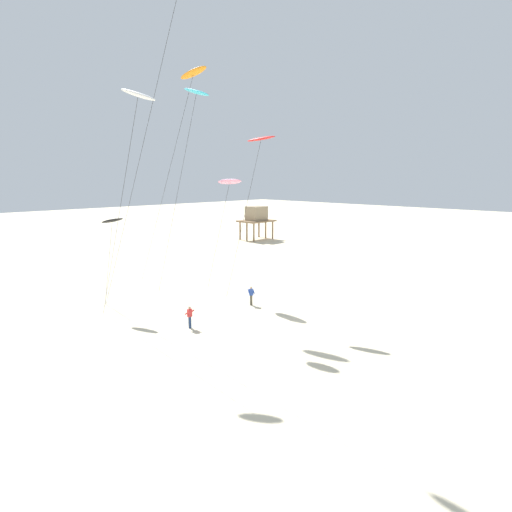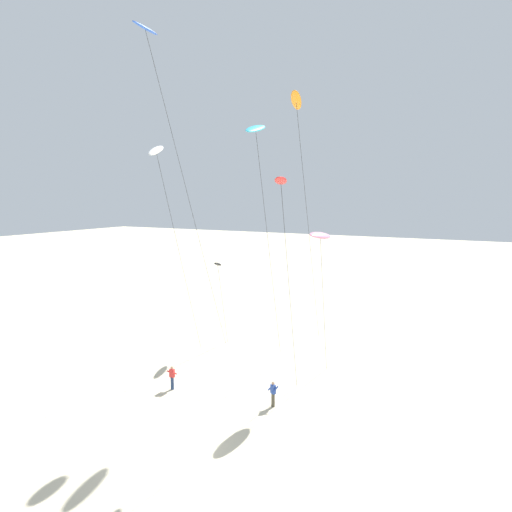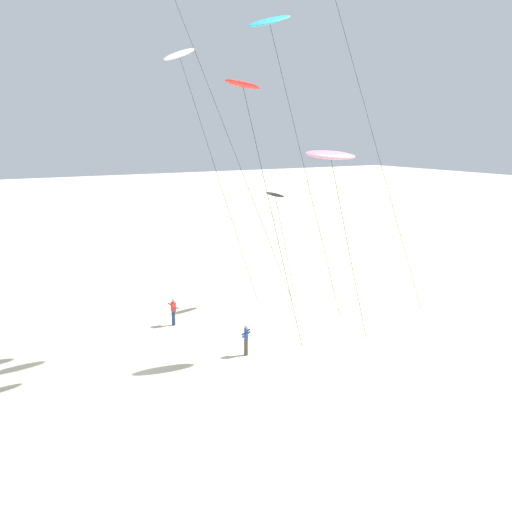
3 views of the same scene
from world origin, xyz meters
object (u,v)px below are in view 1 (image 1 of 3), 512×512
Objects in this scene: kite_pink at (229,182)px; kite_flyer_middle at (251,295)px; stilt_house at (256,216)px; kite_red at (261,140)px; kite_orange at (193,75)px; kite_flyer_nearest at (190,316)px; kite_black at (112,221)px; kite_white at (138,97)px; kite_cyan at (196,94)px.

kite_flyer_middle is (-1.43, -4.35, -9.71)m from kite_pink.
kite_pink reaches higher than stilt_house.
kite_red is 0.70× the size of kite_orange.
kite_flyer_nearest is 46.09m from stilt_house.
kite_flyer_middle is (7.25, 0.94, 0.00)m from kite_flyer_nearest.
kite_red is at bearing -134.33° from stilt_house.
kite_black is at bearing 100.15° from kite_flyer_nearest.
kite_white reaches higher than kite_pink.
stilt_house is (27.04, 23.64, -6.39)m from kite_pink.
kite_black is 10.75m from kite_flyer_nearest.
kite_flyer_nearest is (-6.12, -7.03, -18.91)m from kite_orange.
kite_cyan is 1.67× the size of kite_pink.
kite_flyer_nearest is (-8.68, -5.29, -9.71)m from kite_pink.
kite_black is 4.73× the size of kite_flyer_middle.
kite_white is 11.01m from kite_black.
kite_pink is at bearing 31.35° from kite_flyer_nearest.
kite_pink is 11.10m from kite_black.
kite_red is at bearing -46.53° from kite_cyan.
kite_red reaches higher than kite_black.
kite_flyer_middle is 0.28× the size of stilt_house.
kite_flyer_nearest is 7.31m from kite_flyer_middle.
kite_red is at bearing -36.30° from kite_flyer_middle.
kite_white reaches higher than kite_flyer_middle.
kite_cyan is at bearing -35.39° from kite_black.
kite_red is 15.32m from kite_flyer_nearest.
kite_cyan is at bearing 19.53° from kite_white.
kite_orange is at bearing 56.92° from kite_cyan.
kite_flyer_nearest is at bearing -131.01° from kite_orange.
kite_red reaches higher than stilt_house.
kite_white is at bearing -160.47° from kite_cyan.
kite_pink is at bearing 13.27° from kite_cyan.
kite_black reaches higher than stilt_house.
kite_cyan is 0.89× the size of kite_orange.
kite_flyer_nearest is (-4.31, -4.26, -16.76)m from kite_cyan.
kite_red is 13.93m from kite_black.
kite_cyan reaches higher than kite_flyer_middle.
kite_cyan is 17.34m from kite_flyer_middle.
kite_flyer_middle is at bearing -108.20° from kite_pink.
kite_flyer_nearest is at bearing -176.67° from kite_red.
kite_white is at bearing 141.13° from kite_flyer_nearest.
kite_black is (-7.62, 1.35, -12.35)m from kite_orange.
kite_pink is 1.40× the size of kite_black.
stilt_house is (38.07, 27.04, -12.09)m from kite_white.
stilt_house is (37.22, 20.55, -3.24)m from kite_black.
kite_white is at bearing -162.90° from kite_pink.
kite_flyer_nearest is at bearing -135.33° from kite_cyan.
kite_cyan is 11.03× the size of kite_flyer_middle.
kite_cyan is 1.28× the size of kite_red.
kite_orange is (-1.79, 6.57, 5.80)m from kite_red.
kite_cyan reaches higher than kite_flyer_nearest.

